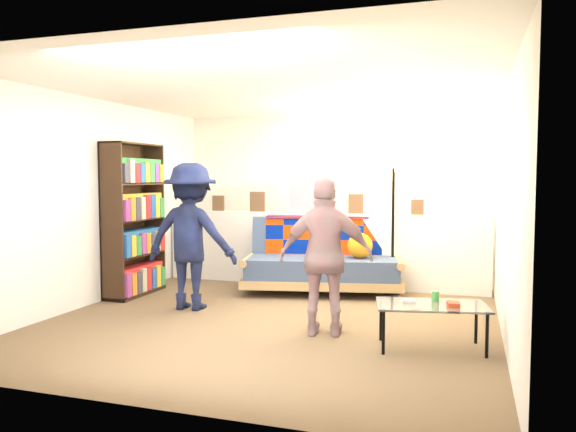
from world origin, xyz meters
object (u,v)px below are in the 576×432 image
at_px(bookshelf, 134,225).
at_px(person_right, 326,257).
at_px(futon_sofa, 324,261).
at_px(coffee_table, 432,307).
at_px(floor_lamp, 394,200).
at_px(person_left, 191,236).

height_order(bookshelf, person_right, bookshelf).
bearing_deg(futon_sofa, coffee_table, -54.07).
distance_m(bookshelf, floor_lamp, 3.31).
xyz_separation_m(bookshelf, person_left, (1.04, -0.46, -0.07)).
distance_m(futon_sofa, coffee_table, 2.54).
xyz_separation_m(bookshelf, floor_lamp, (3.10, 1.12, 0.31)).
bearing_deg(coffee_table, bookshelf, 162.69).
height_order(floor_lamp, person_left, floor_lamp).
distance_m(bookshelf, person_right, 2.94).
bearing_deg(person_right, coffee_table, 161.44).
bearing_deg(coffee_table, person_right, 172.33).
bearing_deg(person_right, person_left, -29.29).
xyz_separation_m(floor_lamp, person_right, (-0.36, -2.15, -0.45)).
xyz_separation_m(futon_sofa, bookshelf, (-2.24, -0.89, 0.49)).
height_order(futon_sofa, coffee_table, futon_sofa).
relative_size(coffee_table, person_left, 0.62).
xyz_separation_m(futon_sofa, floor_lamp, (0.86, 0.23, 0.79)).
distance_m(futon_sofa, floor_lamp, 1.19).
xyz_separation_m(coffee_table, person_left, (-2.69, 0.70, 0.46)).
distance_m(floor_lamp, person_left, 2.63).
height_order(futon_sofa, bookshelf, bookshelf).
distance_m(bookshelf, coffee_table, 3.94).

